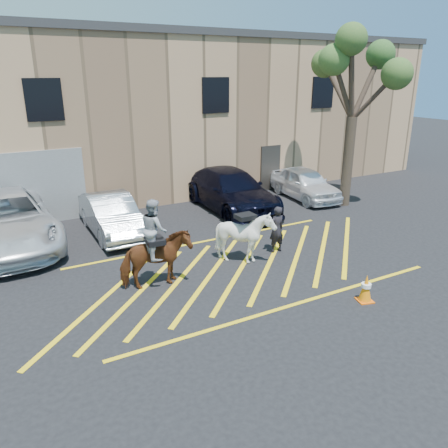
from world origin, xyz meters
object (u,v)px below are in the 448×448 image
traffic_cone (366,288)px  car_blue_suv (231,190)px  car_white_pickup (5,221)px  saddled_white (245,236)px  car_silver_sedan (112,215)px  tree (356,68)px  mounted_bay (155,253)px  car_white_suv (305,183)px  handler (276,229)px

traffic_cone → car_blue_suv: bearing=83.7°
car_white_pickup → saddled_white: size_ratio=3.91×
car_silver_sedan → tree: bearing=-7.1°
car_white_pickup → saddled_white: 8.01m
car_blue_suv → car_white_pickup: bearing=-178.5°
saddled_white → traffic_cone: saddled_white is taller
mounted_bay → car_white_suv: bearing=29.2°
saddled_white → handler: bearing=8.6°
car_silver_sedan → car_white_suv: car_white_suv is taller
car_silver_sedan → car_blue_suv: (5.23, 0.57, 0.12)m
traffic_cone → tree: 10.29m
saddled_white → tree: tree is taller
traffic_cone → car_silver_sedan: bearing=118.2°
car_white_suv → tree: 5.33m
car_silver_sedan → car_white_suv: (9.07, 0.43, 0.00)m
car_silver_sedan → saddled_white: (2.88, -4.43, 0.12)m
car_silver_sedan → car_white_suv: 9.08m
car_silver_sedan → tree: (9.95, -1.26, 4.98)m
car_silver_sedan → car_blue_suv: size_ratio=0.75×
mounted_bay → saddled_white: bearing=5.0°
saddled_white → traffic_cone: 3.87m
handler → traffic_cone: handler is taller
car_white_pickup → handler: 8.96m
car_silver_sedan → tree: tree is taller
car_silver_sedan → mounted_bay: (-0.07, -4.68, 0.29)m
handler → tree: bearing=-156.1°
car_silver_sedan → car_white_pickup: bearing=171.0°
traffic_cone → tree: bearing=50.0°
car_white_suv → traffic_cone: size_ratio=5.71×
handler → tree: size_ratio=0.21×
car_blue_suv → mounted_bay: bearing=-133.9°
car_white_suv → handler: size_ratio=2.72×
car_silver_sedan → saddled_white: saddled_white is taller
saddled_white → tree: 9.14m
saddled_white → mounted_bay: bearing=-175.0°
mounted_bay → saddled_white: size_ratio=1.50×
car_white_pickup → traffic_cone: 11.51m
car_blue_suv → saddled_white: car_blue_suv is taller
mounted_bay → tree: tree is taller
car_silver_sedan → mounted_bay: mounted_bay is taller
mounted_bay → car_white_pickup: bearing=122.5°
mounted_bay → saddled_white: mounted_bay is taller
car_white_suv → saddled_white: 7.86m
car_blue_suv → saddled_white: size_ratio=3.49×
car_white_pickup → handler: car_white_pickup is taller
car_blue_suv → car_white_suv: 3.84m
car_silver_sedan → handler: handler is taller
car_silver_sedan → tree: 11.20m
car_white_suv → tree: tree is taller
traffic_cone → tree: tree is taller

